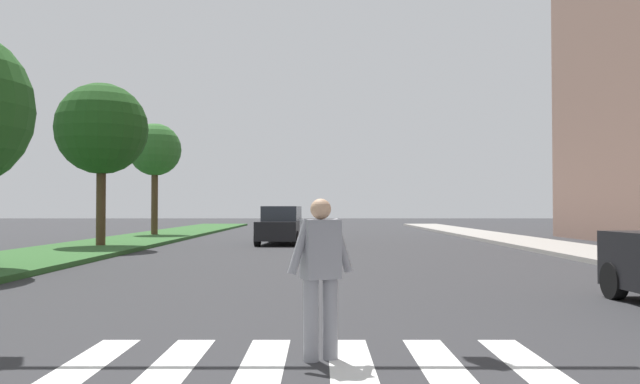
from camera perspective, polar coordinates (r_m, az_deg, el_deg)
The scene contains 9 objects.
ground_plane at distance 29.15m, azimuth 0.01°, elevation -4.56°, with size 140.00×140.00×0.00m, color #2D2D30.
crosswalk at distance 6.86m, azimuth -0.86°, elevation -14.81°, with size 4.95×2.20×0.01m.
median_strip at distance 28.52m, azimuth -17.59°, elevation -4.41°, with size 4.11×64.00×0.15m, color #2D5B28.
tree_far at distance 26.64m, azimuth -18.51°, elevation 5.27°, with size 3.56×3.56×6.32m.
tree_distant at distance 36.55m, azimuth -14.15°, elevation 3.58°, with size 2.87×2.87×6.09m.
sidewalk_right at distance 28.66m, azimuth 19.03°, elevation -4.38°, with size 3.00×64.00×0.15m, color #9E9991.
traffic_light_gantry at distance 10.28m, azimuth -25.16°, elevation 14.39°, with size 9.12×0.30×6.00m.
pedestrian_performer at distance 6.79m, azimuth 0.33°, elevation -6.99°, with size 0.72×0.39×1.69m.
sedan_midblock at distance 28.56m, azimuth -3.09°, elevation -3.06°, with size 2.14×4.71×1.67m.
Camera 1 is at (0.13, 0.89, 1.59)m, focal length 36.13 mm.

